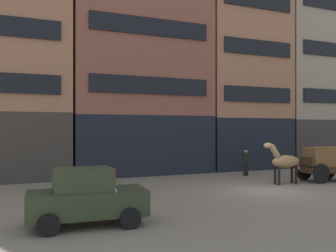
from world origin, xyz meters
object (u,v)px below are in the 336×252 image
(draft_horse, at_px, (284,161))
(sedan_dark, at_px, (86,197))
(pedestrian_officer, at_px, (246,161))
(fire_hydrant_curbside, at_px, (114,175))
(cargo_wagon, at_px, (324,161))

(draft_horse, distance_m, sedan_dark, 12.44)
(draft_horse, height_order, pedestrian_officer, draft_horse)
(pedestrian_officer, relative_size, fire_hydrant_curbside, 2.16)
(draft_horse, xyz_separation_m, fire_hydrant_curbside, (-8.41, 4.30, -0.84))
(cargo_wagon, bearing_deg, pedestrian_officer, 126.27)
(sedan_dark, distance_m, pedestrian_officer, 14.34)
(sedan_dark, xyz_separation_m, pedestrian_officer, (11.82, 8.12, 0.07))
(cargo_wagon, relative_size, draft_horse, 1.28)
(cargo_wagon, distance_m, draft_horse, 2.95)
(pedestrian_officer, xyz_separation_m, fire_hydrant_curbside, (-8.57, 0.50, -0.55))
(sedan_dark, height_order, fire_hydrant_curbside, sedan_dark)
(draft_horse, relative_size, pedestrian_officer, 1.31)
(cargo_wagon, distance_m, pedestrian_officer, 4.71)
(sedan_dark, height_order, pedestrian_officer, sedan_dark)
(sedan_dark, bearing_deg, draft_horse, 20.38)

